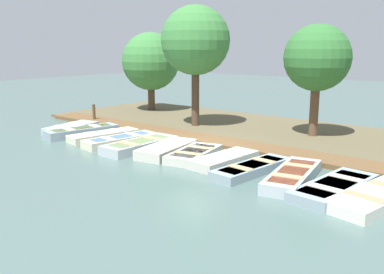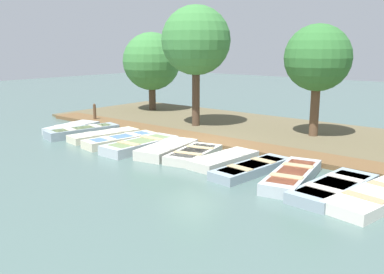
# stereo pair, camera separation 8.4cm
# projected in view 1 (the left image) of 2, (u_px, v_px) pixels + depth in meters

# --- Properties ---
(ground_plane) EXTENTS (80.00, 80.00, 0.00)m
(ground_plane) POSITION_uv_depth(u_px,v_px,m) (194.00, 149.00, 17.80)
(ground_plane) COLOR #4C6660
(shore_bank) EXTENTS (8.00, 24.00, 0.14)m
(shore_bank) POSITION_uv_depth(u_px,v_px,m) (256.00, 130.00, 21.57)
(shore_bank) COLOR brown
(shore_bank) RESTS_ON ground_plane
(dock_walkway) EXTENTS (1.49, 22.40, 0.19)m
(dock_walkway) POSITION_uv_depth(u_px,v_px,m) (215.00, 141.00, 18.89)
(dock_walkway) COLOR brown
(dock_walkway) RESTS_ON ground_plane
(rowboat_0) EXTENTS (3.02, 1.70, 0.35)m
(rowboat_0) POSITION_uv_depth(u_px,v_px,m) (71.00, 128.00, 21.53)
(rowboat_0) COLOR #B2BCC1
(rowboat_0) RESTS_ON ground_plane
(rowboat_1) EXTENTS (3.61, 1.62, 0.42)m
(rowboat_1) POSITION_uv_depth(u_px,v_px,m) (82.00, 131.00, 20.46)
(rowboat_1) COLOR #8C9EA8
(rowboat_1) RESTS_ON ground_plane
(rowboat_2) EXTENTS (3.41, 1.53, 0.34)m
(rowboat_2) POSITION_uv_depth(u_px,v_px,m) (104.00, 135.00, 19.75)
(rowboat_2) COLOR beige
(rowboat_2) RESTS_ON ground_plane
(rowboat_3) EXTENTS (3.47, 1.47, 0.38)m
(rowboat_3) POSITION_uv_depth(u_px,v_px,m) (121.00, 140.00, 18.67)
(rowboat_3) COLOR beige
(rowboat_3) RESTS_ON ground_plane
(rowboat_4) EXTENTS (3.44, 1.24, 0.41)m
(rowboat_4) POSITION_uv_depth(u_px,v_px,m) (140.00, 145.00, 17.70)
(rowboat_4) COLOR #B2BCC1
(rowboat_4) RESTS_ON ground_plane
(rowboat_5) EXTENTS (3.11, 1.71, 0.41)m
(rowboat_5) POSITION_uv_depth(u_px,v_px,m) (167.00, 149.00, 17.01)
(rowboat_5) COLOR beige
(rowboat_5) RESTS_ON ground_plane
(rowboat_6) EXTENTS (2.92, 1.77, 0.35)m
(rowboat_6) POSITION_uv_depth(u_px,v_px,m) (194.00, 154.00, 16.36)
(rowboat_6) COLOR beige
(rowboat_6) RESTS_ON ground_plane
(rowboat_7) EXTENTS (2.94, 1.27, 0.35)m
(rowboat_7) POSITION_uv_depth(u_px,v_px,m) (225.00, 159.00, 15.59)
(rowboat_7) COLOR beige
(rowboat_7) RESTS_ON ground_plane
(rowboat_8) EXTENTS (3.47, 1.32, 0.33)m
(rowboat_8) POSITION_uv_depth(u_px,v_px,m) (252.00, 168.00, 14.51)
(rowboat_8) COLOR #8C9EA8
(rowboat_8) RESTS_ON ground_plane
(rowboat_9) EXTENTS (3.67, 1.76, 0.39)m
(rowboat_9) POSITION_uv_depth(u_px,v_px,m) (293.00, 176.00, 13.57)
(rowboat_9) COLOR #B2BCC1
(rowboat_9) RESTS_ON ground_plane
(rowboat_10) EXTENTS (3.58, 1.54, 0.35)m
(rowboat_10) POSITION_uv_depth(u_px,v_px,m) (335.00, 188.00, 12.51)
(rowboat_10) COLOR #8C9EA8
(rowboat_10) RESTS_ON ground_plane
(rowboat_11) EXTENTS (3.76, 1.90, 0.35)m
(rowboat_11) POSITION_uv_depth(u_px,v_px,m) (377.00, 197.00, 11.76)
(rowboat_11) COLOR silver
(rowboat_11) RESTS_ON ground_plane
(mooring_post_near) EXTENTS (0.16, 0.16, 1.06)m
(mooring_post_near) POSITION_uv_depth(u_px,v_px,m) (94.00, 113.00, 23.89)
(mooring_post_near) COLOR brown
(mooring_post_near) RESTS_ON ground_plane
(park_tree_far_left) EXTENTS (3.65, 3.65, 5.07)m
(park_tree_far_left) POSITION_uv_depth(u_px,v_px,m) (151.00, 62.00, 27.15)
(park_tree_far_left) COLOR #4C3828
(park_tree_far_left) RESTS_ON ground_plane
(park_tree_left) EXTENTS (3.49, 3.49, 6.24)m
(park_tree_left) POSITION_uv_depth(u_px,v_px,m) (195.00, 41.00, 21.47)
(park_tree_left) COLOR #4C3828
(park_tree_left) RESTS_ON ground_plane
(park_tree_center) EXTENTS (3.00, 3.00, 5.20)m
(park_tree_center) POSITION_uv_depth(u_px,v_px,m) (317.00, 59.00, 19.14)
(park_tree_center) COLOR brown
(park_tree_center) RESTS_ON ground_plane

